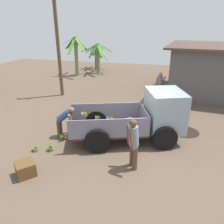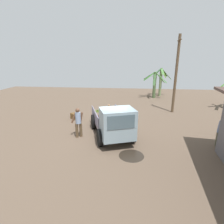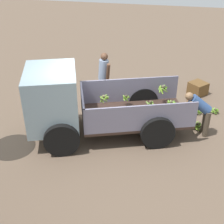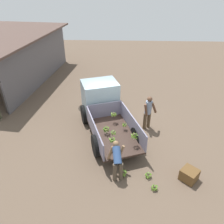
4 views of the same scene
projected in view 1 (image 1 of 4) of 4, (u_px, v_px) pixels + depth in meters
ground at (133, 142)px, 8.74m from camera, size 36.00×36.00×0.00m
mud_patch_0 at (185, 132)px, 9.57m from camera, size 1.20×1.20×0.01m
cargo_truck at (151, 115)px, 8.68m from camera, size 4.73×3.10×2.00m
utility_pole at (58, 45)px, 13.27m from camera, size 1.16×0.21×6.26m
banana_palm_0 at (76, 55)px, 19.17m from camera, size 2.43×2.92×3.35m
banana_palm_1 at (98, 57)px, 20.26m from camera, size 2.72×2.89×2.71m
banana_palm_2 at (96, 55)px, 22.30m from camera, size 2.35×2.79×2.40m
person_foreground_visitor at (133, 142)px, 6.87m from camera, size 0.53×0.70×1.73m
person_worker_loading at (64, 119)px, 8.89m from camera, size 0.78×0.65×1.32m
person_bystander_near_shed at (160, 84)px, 13.57m from camera, size 0.62×0.37×1.63m
banana_bunch_on_ground_0 at (62, 136)px, 8.93m from camera, size 0.32×0.32×0.24m
banana_bunch_on_ground_1 at (35, 149)px, 8.11m from camera, size 0.25×0.25×0.18m
banana_bunch_on_ground_2 at (50, 148)px, 8.12m from camera, size 0.26×0.26×0.20m
wooden_crate_0 at (26, 169)px, 6.78m from camera, size 0.77×0.77×0.44m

